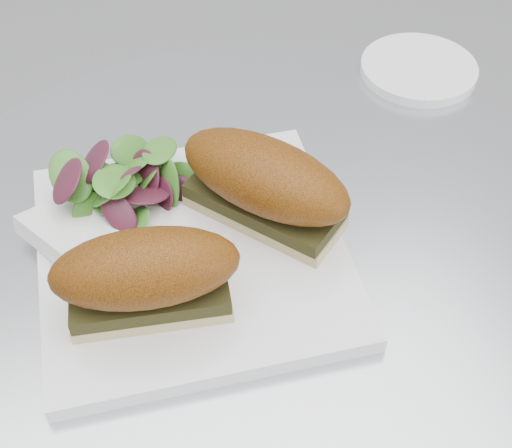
{
  "coord_description": "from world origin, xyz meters",
  "views": [
    {
      "loc": [
        -0.14,
        -0.38,
        1.22
      ],
      "look_at": [
        0.01,
        0.02,
        0.77
      ],
      "focal_mm": 50.0,
      "sensor_mm": 36.0,
      "label": 1
    }
  ],
  "objects": [
    {
      "name": "saucer",
      "position": [
        0.28,
        0.21,
        0.74
      ],
      "size": [
        0.13,
        0.13,
        0.01
      ],
      "primitive_type": "cylinder",
      "color": "white",
      "rests_on": "table"
    },
    {
      "name": "napkin",
      "position": [
        -0.12,
        0.07,
        0.74
      ],
      "size": [
        0.12,
        0.12,
        0.02
      ],
      "primitive_type": null,
      "rotation": [
        0.0,
        0.0,
        0.16
      ],
      "color": "white",
      "rests_on": "table"
    },
    {
      "name": "table",
      "position": [
        0.0,
        0.0,
        0.49
      ],
      "size": [
        0.7,
        0.7,
        0.73
      ],
      "color": "silver",
      "rests_on": "ground"
    },
    {
      "name": "salad",
      "position": [
        -0.09,
        0.1,
        0.77
      ],
      "size": [
        0.11,
        0.11,
        0.05
      ],
      "primitive_type": null,
      "color": "#45842B",
      "rests_on": "plate"
    },
    {
      "name": "plate",
      "position": [
        -0.05,
        0.03,
        0.74
      ],
      "size": [
        0.29,
        0.29,
        0.02
      ],
      "primitive_type": "cube",
      "rotation": [
        0.0,
        0.0,
        -0.11
      ],
      "color": "white",
      "rests_on": "table"
    },
    {
      "name": "sandwich_left",
      "position": [
        -0.1,
        -0.03,
        0.79
      ],
      "size": [
        0.16,
        0.09,
        0.08
      ],
      "rotation": [
        0.0,
        0.0,
        -0.19
      ],
      "color": "#C5BC7B",
      "rests_on": "plate"
    },
    {
      "name": "sandwich_right",
      "position": [
        0.02,
        0.04,
        0.79
      ],
      "size": [
        0.16,
        0.18,
        0.08
      ],
      "rotation": [
        0.0,
        0.0,
        -0.92
      ],
      "color": "#C5BC7B",
      "rests_on": "plate"
    }
  ]
}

